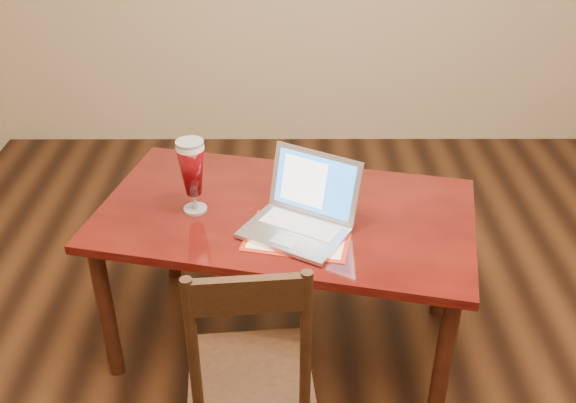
{
  "coord_description": "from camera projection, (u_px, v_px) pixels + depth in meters",
  "views": [
    {
      "loc": [
        -0.27,
        -1.66,
        2.01
      ],
      "look_at": [
        -0.26,
        0.32,
        0.8
      ],
      "focal_mm": 40.0,
      "sensor_mm": 36.0,
      "label": 1
    }
  ],
  "objects": [
    {
      "name": "dining_table",
      "position": [
        282.0,
        225.0,
        2.53
      ],
      "size": [
        1.59,
        1.11,
        0.98
      ],
      "rotation": [
        0.0,
        0.0,
        -0.22
      ],
      "color": "#4F0F0A",
      "rests_on": "ground"
    },
    {
      "name": "dining_chair",
      "position": [
        251.0,
        376.0,
        2.08
      ],
      "size": [
        0.44,
        0.42,
        0.95
      ],
      "rotation": [
        0.0,
        0.0,
        0.09
      ],
      "color": "black",
      "rests_on": "ground"
    }
  ]
}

